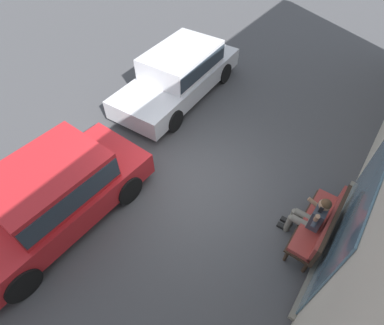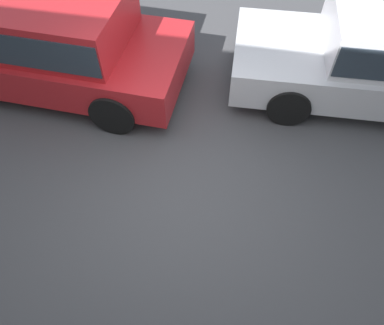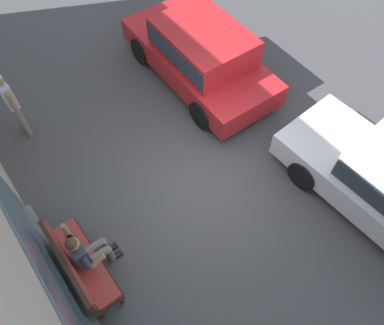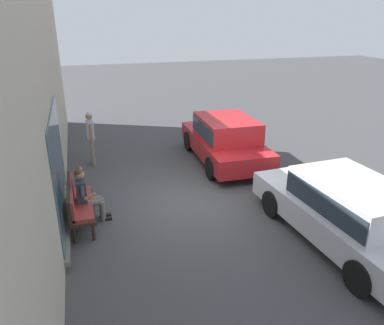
% 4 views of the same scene
% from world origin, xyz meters
% --- Properties ---
extents(ground_plane, '(60.00, 60.00, 0.00)m').
position_xyz_m(ground_plane, '(0.00, 0.00, 0.00)').
color(ground_plane, '#424244').
extents(bench, '(1.75, 0.55, 1.00)m').
position_xyz_m(bench, '(-0.30, 2.90, 0.57)').
color(bench, '#332319').
rests_on(bench, ground_plane).
extents(person_on_phone, '(0.73, 0.74, 1.33)m').
position_xyz_m(person_on_phone, '(-0.24, 2.67, 0.70)').
color(person_on_phone, '#6B665B').
rests_on(person_on_phone, ground_plane).
extents(parked_car_near, '(4.72, 2.04, 1.45)m').
position_xyz_m(parked_car_near, '(-2.75, -2.47, 0.79)').
color(parked_car_near, silver).
rests_on(parked_car_near, ground_plane).
extents(parked_car_mid, '(4.29, 2.03, 1.51)m').
position_xyz_m(parked_car_mid, '(2.41, -1.80, 0.82)').
color(parked_car_mid, red).
rests_on(parked_car_mid, ground_plane).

